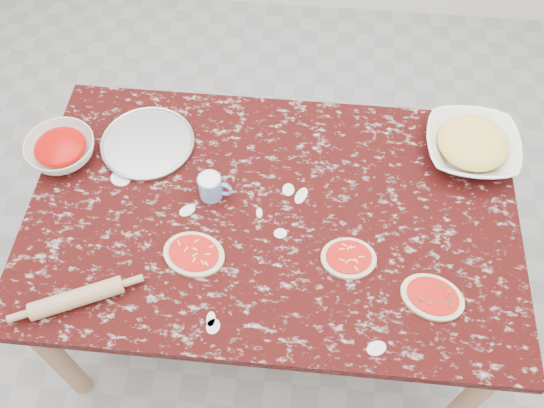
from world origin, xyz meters
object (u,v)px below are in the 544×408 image
(sauce_bowl, at_px, (61,150))
(worktable, at_px, (272,225))
(pizza_tray, at_px, (148,144))
(cheese_bowl, at_px, (471,147))
(rolling_pin, at_px, (77,298))
(flour_mug, at_px, (211,187))

(sauce_bowl, bearing_deg, worktable, -12.26)
(sauce_bowl, bearing_deg, pizza_tray, 15.70)
(cheese_bowl, xyz_separation_m, rolling_pin, (-1.20, -0.67, -0.01))
(worktable, distance_m, sauce_bowl, 0.77)
(worktable, height_order, rolling_pin, rolling_pin)
(rolling_pin, bearing_deg, worktable, 34.22)
(pizza_tray, bearing_deg, cheese_bowl, 3.38)
(pizza_tray, distance_m, rolling_pin, 0.61)
(flour_mug, relative_size, rolling_pin, 0.42)
(cheese_bowl, relative_size, flour_mug, 2.78)
(pizza_tray, bearing_deg, sauce_bowl, -164.30)
(pizza_tray, relative_size, cheese_bowl, 1.01)
(pizza_tray, xyz_separation_m, cheese_bowl, (1.12, 0.07, 0.03))
(cheese_bowl, bearing_deg, worktable, -155.12)
(worktable, bearing_deg, flour_mug, 166.12)
(sauce_bowl, relative_size, cheese_bowl, 0.74)
(sauce_bowl, xyz_separation_m, rolling_pin, (0.20, -0.53, -0.01))
(flour_mug, bearing_deg, cheese_bowl, 16.47)
(cheese_bowl, height_order, rolling_pin, cheese_bowl)
(worktable, xyz_separation_m, rolling_pin, (-0.54, -0.37, 0.11))
(flour_mug, xyz_separation_m, rolling_pin, (-0.34, -0.42, -0.02))
(worktable, height_order, cheese_bowl, cheese_bowl)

